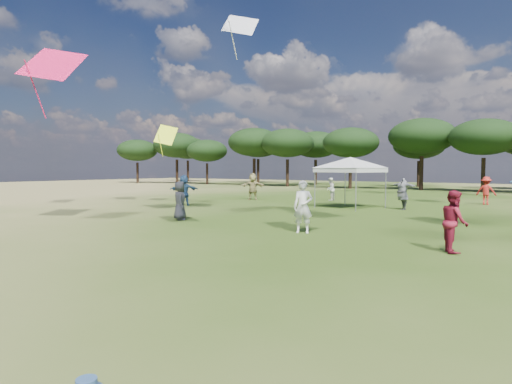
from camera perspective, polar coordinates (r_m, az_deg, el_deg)
tent_left at (r=24.65m, az=12.48°, el=4.27°), size 5.83×5.83×3.16m
festival_crowd at (r=24.12m, az=18.23°, el=-0.22°), size 29.74×22.04×1.90m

